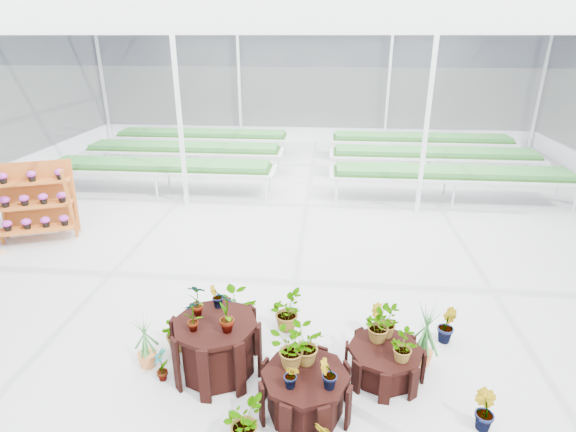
# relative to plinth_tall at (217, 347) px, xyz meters

# --- Properties ---
(ground_plane) EXTENTS (24.00, 24.00, 0.00)m
(ground_plane) POSITION_rel_plinth_tall_xyz_m (0.68, 2.19, -0.39)
(ground_plane) COLOR gray
(ground_plane) RESTS_ON ground
(greenhouse_shell) EXTENTS (18.00, 24.00, 4.50)m
(greenhouse_shell) POSITION_rel_plinth_tall_xyz_m (0.68, 2.19, 1.86)
(greenhouse_shell) COLOR white
(greenhouse_shell) RESTS_ON ground
(steel_frame) EXTENTS (18.00, 24.00, 4.50)m
(steel_frame) POSITION_rel_plinth_tall_xyz_m (0.68, 2.19, 1.86)
(steel_frame) COLOR silver
(steel_frame) RESTS_ON ground
(nursery_benches) EXTENTS (16.00, 7.00, 0.84)m
(nursery_benches) POSITION_rel_plinth_tall_xyz_m (0.68, 9.39, 0.03)
(nursery_benches) COLOR silver
(nursery_benches) RESTS_ON ground
(plinth_tall) EXTENTS (1.18, 1.18, 0.78)m
(plinth_tall) POSITION_rel_plinth_tall_xyz_m (0.00, 0.00, 0.00)
(plinth_tall) COLOR black
(plinth_tall) RESTS_ON ground
(plinth_mid) EXTENTS (1.41, 1.41, 0.56)m
(plinth_mid) POSITION_rel_plinth_tall_xyz_m (1.20, -0.60, -0.11)
(plinth_mid) COLOR black
(plinth_mid) RESTS_ON ground
(plinth_low) EXTENTS (1.08, 1.08, 0.45)m
(plinth_low) POSITION_rel_plinth_tall_xyz_m (2.20, 0.10, -0.17)
(plinth_low) COLOR black
(plinth_low) RESTS_ON ground
(shelf_rack) EXTENTS (1.76, 1.34, 1.66)m
(shelf_rack) POSITION_rel_plinth_tall_xyz_m (-4.90, 3.85, 0.44)
(shelf_rack) COLOR #A44F1A
(shelf_rack) RESTS_ON ground
(nursery_plants) EXTENTS (4.57, 2.96, 1.38)m
(nursery_plants) POSITION_rel_plinth_tall_xyz_m (0.91, 0.20, 0.09)
(nursery_plants) COLOR #327233
(nursery_plants) RESTS_ON ground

